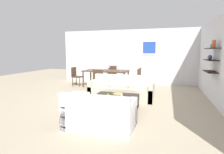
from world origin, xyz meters
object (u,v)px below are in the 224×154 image
object	(u,v)px
coffee_table	(115,103)
wine_glass_head	(109,67)
loveseat_white	(100,114)
wine_glass_right_far	(122,68)
dining_chair_left_near	(76,75)
wine_glass_left_near	(90,68)
dining_chair_right_far	(137,76)
wine_glass_right_near	(121,68)
apple_on_coffee_table	(108,95)
dining_chair_foot	(99,78)
dining_table	(106,72)
decorative_bowl	(118,95)
candle_jar	(121,96)
wine_glass_foot	(103,69)
sofa_beige	(122,90)
dining_chair_head	(112,73)
dining_chair_right_near	(136,78)

from	to	relation	value
coffee_table	wine_glass_head	bearing A→B (deg)	110.33
loveseat_white	wine_glass_head	xyz separation A→B (m)	(-1.34, 4.83, 0.57)
wine_glass_right_far	dining_chair_left_near	bearing A→B (deg)	-170.96
loveseat_white	wine_glass_left_near	bearing A→B (deg)	115.89
dining_chair_right_far	wine_glass_right_near	distance (m)	0.86
wine_glass_right_near	wine_glass_right_far	distance (m)	0.24
apple_on_coffee_table	wine_glass_right_far	bearing A→B (deg)	96.99
dining_chair_foot	wine_glass_right_near	world-z (taller)	wine_glass_right_near
coffee_table	dining_table	world-z (taller)	dining_table
decorative_bowl	candle_jar	xyz separation A→B (m)	(0.12, -0.11, -0.01)
dining_chair_right_far	wine_glass_left_near	world-z (taller)	wine_glass_left_near
coffee_table	apple_on_coffee_table	xyz separation A→B (m)	(-0.19, -0.03, 0.23)
dining_chair_right_far	dining_chair_left_near	world-z (taller)	same
wine_glass_foot	wine_glass_head	bearing A→B (deg)	90.00
loveseat_white	dining_chair_right_far	distance (m)	4.63
loveseat_white	sofa_beige	bearing A→B (deg)	93.15
dining_chair_head	dining_chair_right_far	xyz separation A→B (m)	(1.42, -0.68, 0.00)
dining_chair_foot	sofa_beige	bearing A→B (deg)	-39.31
coffee_table	apple_on_coffee_table	size ratio (longest dim) A/B	16.62
dining_chair_right_far	wine_glass_head	distance (m)	1.48
loveseat_white	wine_glass_left_near	distance (m)	4.79
wine_glass_head	wine_glass_right_near	distance (m)	0.92
dining_chair_left_near	apple_on_coffee_table	bearing A→B (deg)	-49.21
apple_on_coffee_table	dining_chair_foot	xyz separation A→B (m)	(-1.14, 2.28, 0.09)
candle_jar	wine_glass_left_near	distance (m)	3.89
coffee_table	dining_chair_right_near	size ratio (longest dim) A/B	1.37
dining_chair_right_far	wine_glass_left_near	bearing A→B (deg)	-170.96
coffee_table	dining_chair_left_near	world-z (taller)	dining_chair_left_near
candle_jar	wine_glass_right_far	world-z (taller)	wine_glass_right_far
coffee_table	dining_chair_head	bearing A→B (deg)	108.15
coffee_table	wine_glass_right_near	distance (m)	3.16
dining_chair_left_near	dining_chair_head	bearing A→B (deg)	38.25
dining_chair_head	wine_glass_right_near	bearing A→B (deg)	-54.29
dining_chair_head	dining_table	bearing A→B (deg)	-90.00
dining_chair_head	wine_glass_foot	world-z (taller)	wine_glass_foot
dining_chair_left_near	wine_glass_right_far	distance (m)	2.21
candle_jar	dining_chair_left_near	world-z (taller)	dining_chair_left_near
loveseat_white	wine_glass_foot	bearing A→B (deg)	108.71
loveseat_white	coffee_table	bearing A→B (deg)	90.84
coffee_table	wine_glass_left_near	distance (m)	3.72
apple_on_coffee_table	dining_chair_right_near	xyz separation A→B (m)	(0.28, 2.96, 0.09)
candle_jar	dining_chair_right_far	xyz separation A→B (m)	(-0.12, 3.47, 0.09)
dining_chair_head	wine_glass_left_near	world-z (taller)	wine_glass_left_near
sofa_beige	dining_chair_left_near	bearing A→B (deg)	147.62
dining_table	apple_on_coffee_table	bearing A→B (deg)	-70.34
dining_table	wine_glass_right_near	bearing A→B (deg)	-9.41
sofa_beige	wine_glass_foot	world-z (taller)	wine_glass_foot
dining_chair_right_far	dining_chair_right_near	xyz separation A→B (m)	(0.00, -0.44, 0.00)
sofa_beige	wine_glass_right_far	xyz separation A→B (m)	(-0.47, 2.01, 0.57)
apple_on_coffee_table	dining_chair_head	distance (m)	4.24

